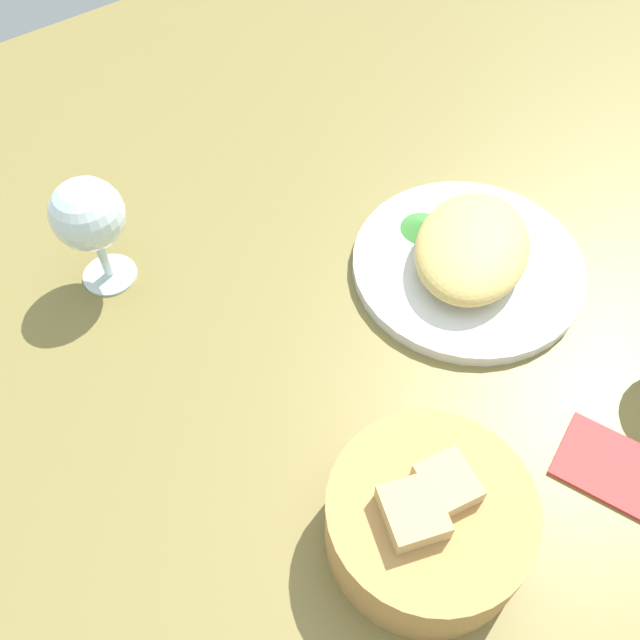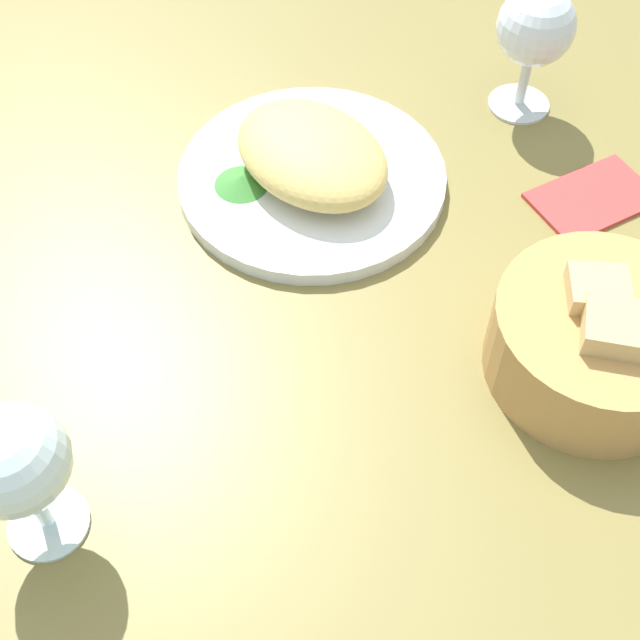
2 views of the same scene
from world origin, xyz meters
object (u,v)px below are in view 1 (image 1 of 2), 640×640
wine_glass_near (89,218)px  plate (467,266)px  bread_basket (427,520)px  folded_napkin (622,471)px

wine_glass_near → plate: bearing=145.0°
bread_basket → folded_napkin: bread_basket is taller
folded_napkin → plate: bearing=146.7°
bread_basket → wine_glass_near: bearing=-78.4°
plate → folded_napkin: 25.78cm
wine_glass_near → folded_napkin: size_ratio=1.18×
bread_basket → folded_napkin: bearing=161.3°
folded_napkin → wine_glass_near: bearing=-172.8°
bread_basket → folded_napkin: size_ratio=1.50×
bread_basket → folded_napkin: (-17.91, 6.05, -3.26)cm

